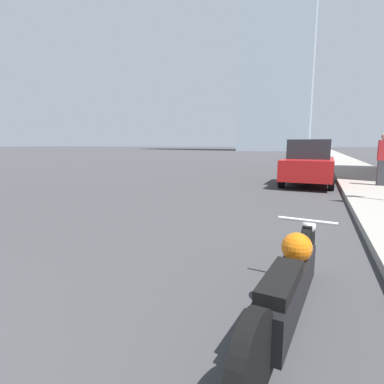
# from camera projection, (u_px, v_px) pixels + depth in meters

# --- Properties ---
(sidewalk) EXTENTS (2.73, 240.00, 0.15)m
(sidewalk) POSITION_uv_depth(u_px,v_px,m) (338.00, 157.00, 34.77)
(sidewalk) COLOR gray
(sidewalk) RESTS_ON ground_plane
(motorcycle) EXTENTS (0.62, 2.73, 0.76)m
(motorcycle) POSITION_uv_depth(u_px,v_px,m) (289.00, 283.00, 2.58)
(motorcycle) COLOR black
(motorcycle) RESTS_ON ground_plane
(parked_car_red) EXTENTS (1.97, 4.29, 1.75)m
(parked_car_red) POSITION_uv_depth(u_px,v_px,m) (309.00, 163.00, 11.73)
(parked_car_red) COLOR red
(parked_car_red) RESTS_ON ground_plane
(parked_car_white) EXTENTS (2.02, 4.16, 1.67)m
(parked_car_white) POSITION_uv_depth(u_px,v_px,m) (314.00, 154.00, 23.33)
(parked_car_white) COLOR silver
(parked_car_white) RESTS_ON ground_plane
(pedestrian) EXTENTS (0.36, 0.26, 1.83)m
(pedestrian) POSITION_uv_depth(u_px,v_px,m) (383.00, 158.00, 10.35)
(pedestrian) COLOR #38383D
(pedestrian) RESTS_ON sidewalk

